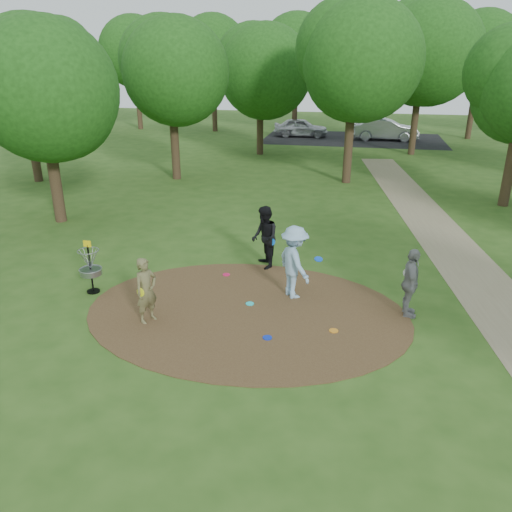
# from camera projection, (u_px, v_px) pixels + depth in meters

# --- Properties ---
(ground) EXTENTS (100.00, 100.00, 0.00)m
(ground) POSITION_uv_depth(u_px,v_px,m) (247.00, 312.00, 12.96)
(ground) COLOR #2D5119
(ground) RESTS_ON ground
(dirt_clearing) EXTENTS (8.40, 8.40, 0.02)m
(dirt_clearing) POSITION_uv_depth(u_px,v_px,m) (247.00, 312.00, 12.95)
(dirt_clearing) COLOR #47301C
(dirt_clearing) RESTS_ON ground
(footpath) EXTENTS (7.55, 39.89, 0.01)m
(footpath) POSITION_uv_depth(u_px,v_px,m) (496.00, 300.00, 13.56)
(footpath) COLOR #8C7A5B
(footpath) RESTS_ON ground
(parking_lot) EXTENTS (14.00, 8.00, 0.01)m
(parking_lot) POSITION_uv_depth(u_px,v_px,m) (353.00, 139.00, 39.84)
(parking_lot) COLOR black
(parking_lot) RESTS_ON ground
(player_observer_with_disc) EXTENTS (0.65, 0.73, 1.69)m
(player_observer_with_disc) POSITION_uv_depth(u_px,v_px,m) (146.00, 291.00, 12.21)
(player_observer_with_disc) COLOR brown
(player_observer_with_disc) RESTS_ON ground
(player_throwing_with_disc) EXTENTS (1.49, 1.50, 2.03)m
(player_throwing_with_disc) POSITION_uv_depth(u_px,v_px,m) (294.00, 262.00, 13.44)
(player_throwing_with_disc) COLOR #91B8D8
(player_throwing_with_disc) RESTS_ON ground
(player_walking_with_disc) EXTENTS (1.07, 1.17, 1.96)m
(player_walking_with_disc) POSITION_uv_depth(u_px,v_px,m) (265.00, 238.00, 15.37)
(player_walking_with_disc) COLOR black
(player_walking_with_disc) RESTS_ON ground
(player_waiting_with_disc) EXTENTS (0.46, 1.07, 1.81)m
(player_waiting_with_disc) POSITION_uv_depth(u_px,v_px,m) (410.00, 283.00, 12.47)
(player_waiting_with_disc) COLOR gray
(player_waiting_with_disc) RESTS_ON ground
(disc_ground_cyan) EXTENTS (0.22, 0.22, 0.02)m
(disc_ground_cyan) POSITION_uv_depth(u_px,v_px,m) (250.00, 304.00, 13.34)
(disc_ground_cyan) COLOR #1CDDE1
(disc_ground_cyan) RESTS_ON dirt_clearing
(disc_ground_blue) EXTENTS (0.22, 0.22, 0.02)m
(disc_ground_blue) POSITION_uv_depth(u_px,v_px,m) (267.00, 338.00, 11.73)
(disc_ground_blue) COLOR #0B28C7
(disc_ground_blue) RESTS_ON dirt_clearing
(disc_ground_red) EXTENTS (0.22, 0.22, 0.02)m
(disc_ground_red) POSITION_uv_depth(u_px,v_px,m) (226.00, 275.00, 15.11)
(disc_ground_red) COLOR #E11653
(disc_ground_red) RESTS_ON dirt_clearing
(car_left) EXTENTS (4.50, 2.14, 1.49)m
(car_left) POSITION_uv_depth(u_px,v_px,m) (301.00, 127.00, 40.61)
(car_left) COLOR #A8AAB0
(car_left) RESTS_ON ground
(car_right) EXTENTS (5.00, 1.78, 1.64)m
(car_right) POSITION_uv_depth(u_px,v_px,m) (386.00, 130.00, 38.91)
(car_right) COLOR #9CA0A4
(car_right) RESTS_ON ground
(disc_ground_orange) EXTENTS (0.22, 0.22, 0.02)m
(disc_ground_orange) POSITION_uv_depth(u_px,v_px,m) (334.00, 331.00, 12.03)
(disc_ground_orange) COLOR orange
(disc_ground_orange) RESTS_ON dirt_clearing
(disc_golf_basket) EXTENTS (0.63, 0.63, 1.54)m
(disc_golf_basket) POSITION_uv_depth(u_px,v_px,m) (90.00, 263.00, 13.74)
(disc_golf_basket) COLOR black
(disc_golf_basket) RESTS_ON ground
(tree_ring) EXTENTS (37.30, 45.70, 9.40)m
(tree_ring) POSITION_uv_depth(u_px,v_px,m) (355.00, 81.00, 20.03)
(tree_ring) COLOR #332316
(tree_ring) RESTS_ON ground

